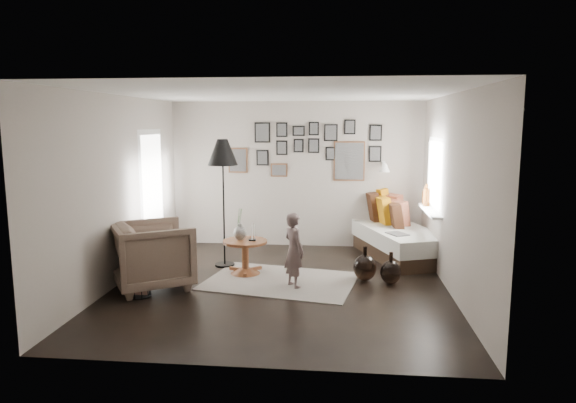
# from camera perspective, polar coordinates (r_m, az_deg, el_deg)

# --- Properties ---
(ground) EXTENTS (4.80, 4.80, 0.00)m
(ground) POSITION_cam_1_polar(r_m,az_deg,el_deg) (7.15, -0.81, -9.35)
(ground) COLOR black
(ground) RESTS_ON ground
(wall_back) EXTENTS (4.50, 0.00, 4.50)m
(wall_back) POSITION_cam_1_polar(r_m,az_deg,el_deg) (9.24, 0.87, 3.01)
(wall_back) COLOR #A0968C
(wall_back) RESTS_ON ground
(wall_front) EXTENTS (4.50, 0.00, 4.50)m
(wall_front) POSITION_cam_1_polar(r_m,az_deg,el_deg) (4.52, -4.33, -3.03)
(wall_front) COLOR #A0968C
(wall_front) RESTS_ON ground
(wall_left) EXTENTS (0.00, 4.80, 4.80)m
(wall_left) POSITION_cam_1_polar(r_m,az_deg,el_deg) (7.46, -18.27, 1.21)
(wall_left) COLOR #A0968C
(wall_left) RESTS_ON ground
(wall_right) EXTENTS (0.00, 4.80, 4.80)m
(wall_right) POSITION_cam_1_polar(r_m,az_deg,el_deg) (6.98, 17.86, 0.73)
(wall_right) COLOR #A0968C
(wall_right) RESTS_ON ground
(ceiling) EXTENTS (4.80, 4.80, 0.00)m
(ceiling) POSITION_cam_1_polar(r_m,az_deg,el_deg) (6.81, -0.86, 11.93)
(ceiling) COLOR white
(ceiling) RESTS_ON wall_back
(door_left) EXTENTS (0.00, 2.14, 2.14)m
(door_left) POSITION_cam_1_polar(r_m,az_deg,el_deg) (8.59, -14.86, 0.61)
(door_left) COLOR white
(door_left) RESTS_ON wall_left
(window_right) EXTENTS (0.15, 1.32, 1.30)m
(window_right) POSITION_cam_1_polar(r_m,az_deg,el_deg) (8.32, 15.33, -0.49)
(window_right) COLOR white
(window_right) RESTS_ON wall_right
(gallery_wall) EXTENTS (2.74, 0.03, 1.08)m
(gallery_wall) POSITION_cam_1_polar(r_m,az_deg,el_deg) (9.16, 2.67, 5.74)
(gallery_wall) COLOR brown
(gallery_wall) RESTS_ON wall_back
(wall_sconce) EXTENTS (0.18, 0.36, 0.16)m
(wall_sconce) POSITION_cam_1_polar(r_m,az_deg,el_deg) (8.96, 10.68, 3.73)
(wall_sconce) COLOR white
(wall_sconce) RESTS_ON wall_back
(rug) EXTENTS (2.29, 1.80, 0.01)m
(rug) POSITION_cam_1_polar(r_m,az_deg,el_deg) (7.34, -0.83, -8.82)
(rug) COLOR beige
(rug) RESTS_ON ground
(pedestal_table) EXTENTS (0.65, 0.65, 0.51)m
(pedestal_table) POSITION_cam_1_polar(r_m,az_deg,el_deg) (7.65, -4.77, -6.33)
(pedestal_table) COLOR brown
(pedestal_table) RESTS_ON ground
(vase) EXTENTS (0.19, 0.19, 0.47)m
(vase) POSITION_cam_1_polar(r_m,az_deg,el_deg) (7.58, -5.38, -3.21)
(vase) COLOR black
(vase) RESTS_ON pedestal_table
(candles) EXTENTS (0.11, 0.11, 0.24)m
(candles) POSITION_cam_1_polar(r_m,az_deg,el_deg) (7.54, -3.98, -3.47)
(candles) COLOR black
(candles) RESTS_ON pedestal_table
(daybed) EXTENTS (1.61, 2.36, 1.08)m
(daybed) POSITION_cam_1_polar(r_m,az_deg,el_deg) (8.89, 11.90, -3.63)
(daybed) COLOR black
(daybed) RESTS_ON ground
(magazine_on_daybed) EXTENTS (0.37, 0.41, 0.02)m
(magazine_on_daybed) POSITION_cam_1_polar(r_m,az_deg,el_deg) (8.21, 12.05, -3.53)
(magazine_on_daybed) COLOR black
(magazine_on_daybed) RESTS_ON daybed
(armchair) EXTENTS (1.35, 1.35, 0.90)m
(armchair) POSITION_cam_1_polar(r_m,az_deg,el_deg) (7.20, -14.76, -5.78)
(armchair) COLOR brown
(armchair) RESTS_ON ground
(armchair_cushion) EXTENTS (0.57, 0.57, 0.19)m
(armchair_cushion) POSITION_cam_1_polar(r_m,az_deg,el_deg) (7.23, -14.41, -5.48)
(armchair_cushion) COLOR silver
(armchair_cushion) RESTS_ON armchair
(floor_lamp) EXTENTS (0.46, 0.46, 1.98)m
(floor_lamp) POSITION_cam_1_polar(r_m,az_deg,el_deg) (7.88, -7.26, 4.92)
(floor_lamp) COLOR black
(floor_lamp) RESTS_ON ground
(magazine_basket) EXTENTS (0.35, 0.35, 0.36)m
(magazine_basket) POSITION_cam_1_polar(r_m,az_deg,el_deg) (6.97, -16.22, -8.68)
(magazine_basket) COLOR black
(magazine_basket) RESTS_ON ground
(demijohn_large) EXTENTS (0.33, 0.33, 0.49)m
(demijohn_large) POSITION_cam_1_polar(r_m,az_deg,el_deg) (7.41, 8.53, -7.26)
(demijohn_large) COLOR black
(demijohn_large) RESTS_ON ground
(demijohn_small) EXTENTS (0.29, 0.29, 0.45)m
(demijohn_small) POSITION_cam_1_polar(r_m,az_deg,el_deg) (7.33, 11.33, -7.70)
(demijohn_small) COLOR black
(demijohn_small) RESTS_ON ground
(child) EXTENTS (0.42, 0.45, 1.03)m
(child) POSITION_cam_1_polar(r_m,az_deg,el_deg) (6.96, 0.66, -5.44)
(child) COLOR brown
(child) RESTS_ON ground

